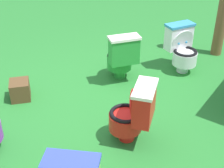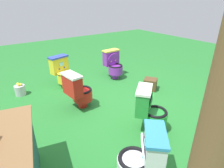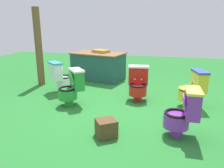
# 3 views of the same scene
# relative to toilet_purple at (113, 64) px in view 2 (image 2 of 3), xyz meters

# --- Properties ---
(ground) EXTENTS (14.00, 14.00, 0.00)m
(ground) POSITION_rel_toilet_purple_xyz_m (-1.23, 0.81, -0.37)
(ground) COLOR #26752D
(toilet_purple) EXTENTS (0.50, 0.44, 0.73)m
(toilet_purple) POSITION_rel_toilet_purple_xyz_m (0.00, 0.00, 0.00)
(toilet_purple) COLOR purple
(toilet_purple) RESTS_ON ground
(toilet_red) EXTENTS (0.46, 0.54, 0.73)m
(toilet_red) POSITION_rel_toilet_purple_xyz_m (-0.85, 1.42, 0.00)
(toilet_red) COLOR red
(toilet_red) RESTS_ON ground
(toilet_yellow) EXTENTS (0.58, 0.51, 0.73)m
(toilet_yellow) POSITION_rel_toilet_purple_xyz_m (0.24, 1.29, -0.00)
(toilet_yellow) COLOR yellow
(toilet_yellow) RESTS_ON ground
(toilet_green) EXTENTS (0.64, 0.62, 0.73)m
(toilet_green) POSITION_rel_toilet_purple_xyz_m (-2.08, 0.80, 0.00)
(toilet_green) COLOR green
(toilet_green) RESTS_ON ground
(toilet_white) EXTENTS (0.63, 0.63, 0.73)m
(toilet_white) POSITION_rel_toilet_purple_xyz_m (-2.72, 1.56, 0.00)
(toilet_white) COLOR white
(toilet_white) RESTS_ON ground
(small_crate) EXTENTS (0.38, 0.37, 0.26)m
(small_crate) POSITION_rel_toilet_purple_xyz_m (-1.07, -0.28, -0.24)
(small_crate) COLOR brown
(small_crate) RESTS_ON ground
(lemon_bucket) EXTENTS (0.22, 0.22, 0.28)m
(lemon_bucket) POSITION_rel_toilet_purple_xyz_m (0.37, 2.24, -0.26)
(lemon_bucket) COLOR #B7B7BF
(lemon_bucket) RESTS_ON ground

